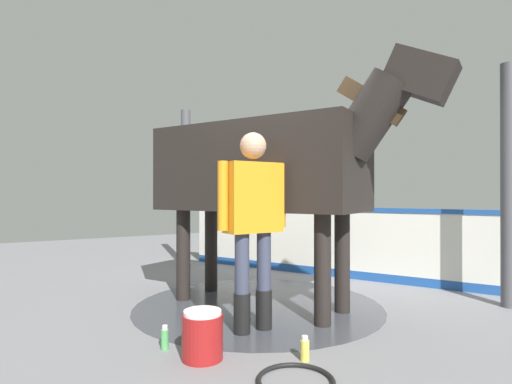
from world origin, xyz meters
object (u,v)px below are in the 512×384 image
object	(u,v)px
wash_bucket	(202,335)
hose_coil	(296,380)
horse	(267,168)
handler	(253,215)
bottle_shampoo	(305,349)
bottle_spray	(165,338)

from	to	relation	value
wash_bucket	hose_coil	distance (m)	0.78
horse	hose_coil	xyz separation A→B (m)	(0.80, 1.60, -1.50)
handler	wash_bucket	distance (m)	1.13
handler	hose_coil	size ratio (longest dim) A/B	3.45
handler	hose_coil	bearing A→B (deg)	162.98
horse	handler	size ratio (longest dim) A/B	1.86
handler	bottle_shampoo	xyz separation A→B (m)	(0.00, 0.76, -0.96)
bottle_shampoo	hose_coil	bearing A→B (deg)	42.99
hose_coil	handler	bearing A→B (deg)	-105.33
handler	wash_bucket	world-z (taller)	handler
wash_bucket	bottle_shampoo	bearing A→B (deg)	146.75
bottle_spray	hose_coil	world-z (taller)	bottle_spray
handler	hose_coil	distance (m)	1.47
wash_bucket	handler	bearing A→B (deg)	-151.97
horse	wash_bucket	xyz separation A→B (m)	(1.17, 0.93, -1.34)
horse	bottle_shampoo	distance (m)	2.04
horse	wash_bucket	world-z (taller)	horse
handler	bottle_spray	distance (m)	1.26
handler	bottle_spray	world-z (taller)	handler
horse	handler	xyz separation A→B (m)	(0.53, 0.59, -0.47)
bottle_spray	hose_coil	distance (m)	1.14
handler	bottle_shampoo	distance (m)	1.22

